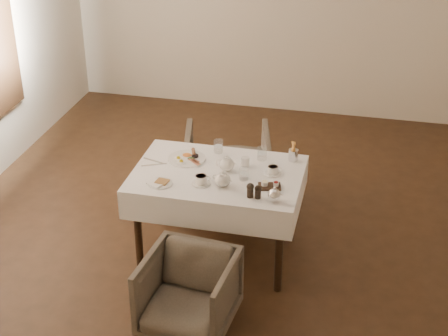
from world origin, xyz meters
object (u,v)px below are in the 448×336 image
Objects in this scene: armchair_near at (188,293)px; teapot_centre at (227,163)px; armchair_far at (227,168)px; breakfast_plate at (187,158)px; table at (218,186)px.

teapot_centre reaches higher than armchair_near.
armchair_far is 4.74× the size of teapot_centre.
table is at bearing -23.24° from breakfast_plate.
table reaches higher than armchair_near.
breakfast_plate is 1.84× the size of teapot_centre.
armchair_far is 0.93m from teapot_centre.
armchair_far is at bearing 102.59° from teapot_centre.
teapot_centre is (0.34, -0.11, 0.05)m from breakfast_plate.
table is at bearing -142.37° from teapot_centre.
breakfast_plate is (-0.28, 1.02, 0.48)m from armchair_near.
armchair_far is at bearing 81.53° from breakfast_plate.
armchair_near is 1.70m from armchair_far.
teapot_centre reaches higher than breakfast_plate.
table is 7.97× the size of teapot_centre.
armchair_far reaches higher than armchair_near.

